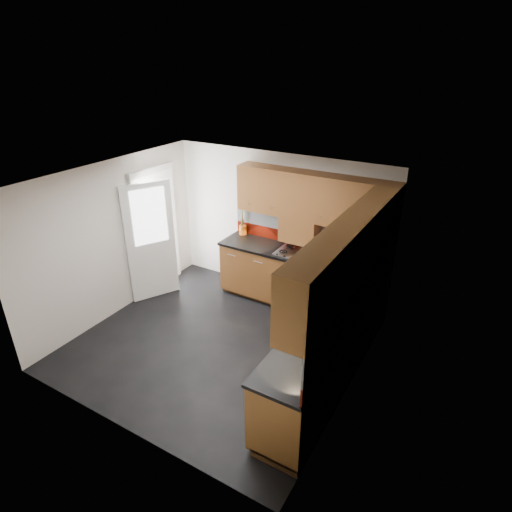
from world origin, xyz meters
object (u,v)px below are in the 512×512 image
Objects in this scene: gas_hob at (295,252)px; food_processor at (355,286)px; toaster at (357,261)px; utensil_pot at (243,229)px.

food_processor is (1.22, -0.75, 0.12)m from gas_hob.
toaster is at bearing 106.18° from food_processor.
gas_hob is 2.09× the size of toaster.
gas_hob is at bearing -12.40° from utensil_pot.
gas_hob is 1.21× the size of utensil_pot.
utensil_pot is 1.59× the size of food_processor.
gas_hob is at bearing -175.33° from toaster.
utensil_pot reaches higher than gas_hob.
gas_hob is 1.44m from food_processor.
utensil_pot is at bearing 175.52° from toaster.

